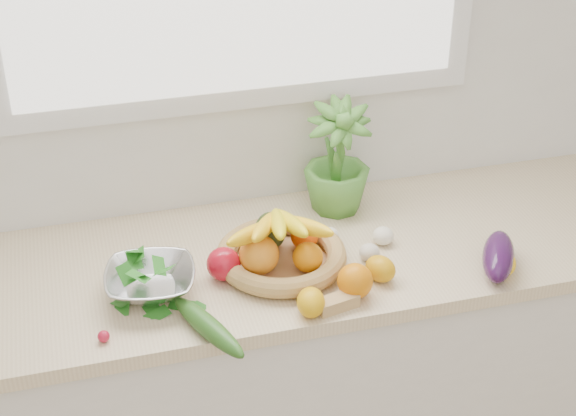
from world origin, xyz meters
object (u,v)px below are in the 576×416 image
object	(u,v)px
cucumber	(208,327)
colander_with_spinach	(150,276)
eggplant	(498,256)
fruit_basket	(280,249)
apple	(224,264)
potted_herb	(337,159)

from	to	relation	value
cucumber	colander_with_spinach	size ratio (longest dim) A/B	1.09
eggplant	fruit_basket	size ratio (longest dim) A/B	0.54
apple	cucumber	size ratio (longest dim) A/B	0.31
fruit_basket	cucumber	bearing A→B (deg)	-135.18
cucumber	colander_with_spinach	xyz separation A→B (m)	(-0.11, 0.19, 0.03)
fruit_basket	colander_with_spinach	distance (m)	0.34
fruit_basket	colander_with_spinach	size ratio (longest dim) A/B	1.55
eggplant	fruit_basket	xyz separation A→B (m)	(-0.53, 0.17, 0.01)
fruit_basket	colander_with_spinach	xyz separation A→B (m)	(-0.34, -0.04, 0.01)
cucumber	colander_with_spinach	bearing A→B (deg)	119.49
cucumber	fruit_basket	xyz separation A→B (m)	(0.23, 0.23, 0.03)
eggplant	colander_with_spinach	distance (m)	0.87
eggplant	colander_with_spinach	world-z (taller)	colander_with_spinach
apple	fruit_basket	xyz separation A→B (m)	(0.15, 0.02, 0.01)
apple	eggplant	world-z (taller)	apple
apple	cucumber	distance (m)	0.23
apple	colander_with_spinach	bearing A→B (deg)	-172.49
fruit_basket	colander_with_spinach	bearing A→B (deg)	-172.84
colander_with_spinach	fruit_basket	bearing A→B (deg)	7.16
fruit_basket	potted_herb	bearing A→B (deg)	46.16
potted_herb	eggplant	bearing A→B (deg)	-53.01
eggplant	cucumber	world-z (taller)	eggplant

